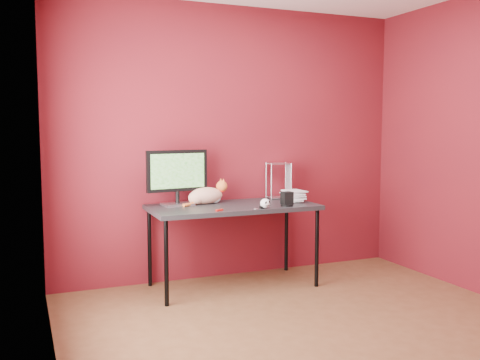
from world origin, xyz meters
name	(u,v)px	position (x,y,z in m)	size (l,w,h in m)	color
room	(330,128)	(0.00, 0.00, 1.45)	(3.52, 3.52, 2.61)	#52321C
desk	(233,210)	(-0.15, 1.37, 0.70)	(1.50, 0.70, 0.75)	black
monitor	(177,175)	(-0.62, 1.53, 1.03)	(0.57, 0.22, 0.50)	silver
cat	(206,195)	(-0.35, 1.53, 0.83)	(0.47, 0.23, 0.23)	#C45429
skull_mug	(265,203)	(0.03, 1.08, 0.79)	(0.09, 0.09, 0.08)	white
speaker	(287,199)	(0.27, 1.13, 0.81)	(0.11, 0.11, 0.13)	black
book_stack	(285,140)	(0.39, 1.40, 1.33)	(0.25, 0.28, 1.15)	beige
wire_rack	(279,180)	(0.44, 1.63, 0.93)	(0.22, 0.19, 0.35)	silver
pocket_knife	(219,210)	(-0.38, 1.10, 0.76)	(0.07, 0.02, 0.01)	#A6110C
black_gadget	(262,207)	(0.01, 1.08, 0.76)	(0.05, 0.03, 0.02)	black
washer	(256,209)	(-0.05, 1.08, 0.75)	(0.04, 0.04, 0.00)	silver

